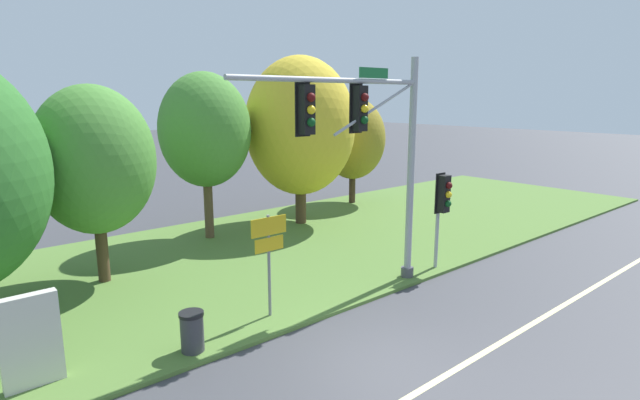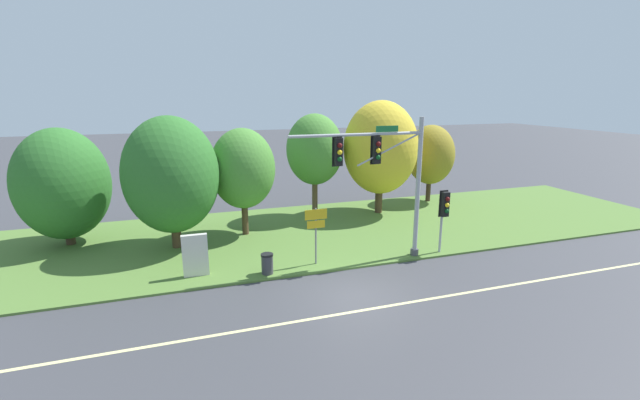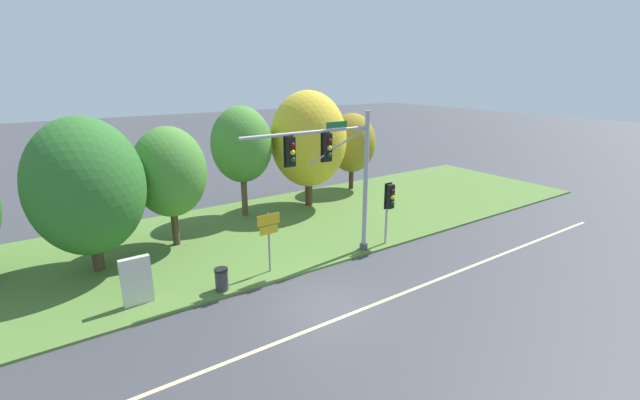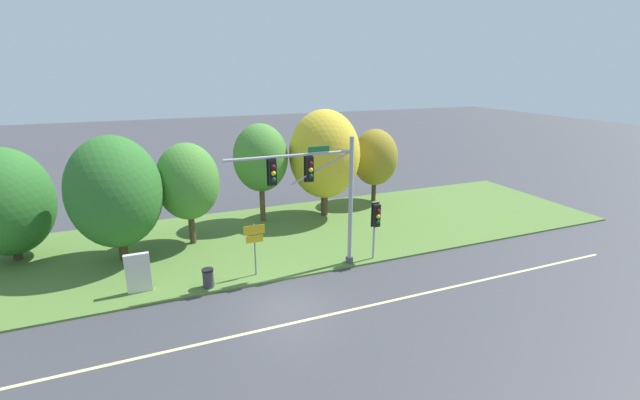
# 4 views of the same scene
# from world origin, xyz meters

# --- Properties ---
(ground_plane) EXTENTS (160.00, 160.00, 0.00)m
(ground_plane) POSITION_xyz_m (0.00, 0.00, 0.00)
(ground_plane) COLOR #3D3D42
(lane_stripe) EXTENTS (36.00, 0.16, 0.01)m
(lane_stripe) POSITION_xyz_m (0.00, -1.20, 0.00)
(lane_stripe) COLOR beige
(lane_stripe) RESTS_ON ground
(grass_verge) EXTENTS (48.00, 11.50, 0.10)m
(grass_verge) POSITION_xyz_m (0.00, 8.25, 0.05)
(grass_verge) COLOR #517533
(grass_verge) RESTS_ON ground
(traffic_signal_mast) EXTENTS (6.58, 0.49, 6.80)m
(traffic_signal_mast) POSITION_xyz_m (2.72, 3.00, 4.55)
(traffic_signal_mast) COLOR #9EA0A5
(traffic_signal_mast) RESTS_ON grass_verge
(pedestrian_signal_near_kerb) EXTENTS (0.46, 0.55, 3.23)m
(pedestrian_signal_near_kerb) POSITION_xyz_m (5.91, 2.80, 2.45)
(pedestrian_signal_near_kerb) COLOR #9EA0A5
(pedestrian_signal_near_kerb) RESTS_ON grass_verge
(route_sign_post) EXTENTS (1.07, 0.08, 2.72)m
(route_sign_post) POSITION_xyz_m (-0.54, 3.45, 1.98)
(route_sign_post) COLOR slate
(route_sign_post) RESTS_ON grass_verge
(tree_left_of_mast) EXTENTS (4.75, 4.75, 6.81)m
(tree_left_of_mast) POSITION_xyz_m (-6.77, 7.93, 3.93)
(tree_left_of_mast) COLOR #4C3823
(tree_left_of_mast) RESTS_ON grass_verge
(tree_behind_signpost) EXTENTS (3.57, 3.57, 6.03)m
(tree_behind_signpost) POSITION_xyz_m (-3.02, 8.93, 3.89)
(tree_behind_signpost) COLOR #4C3823
(tree_behind_signpost) RESTS_ON grass_verge
(tree_mid_verge) EXTENTS (3.60, 3.60, 6.63)m
(tree_mid_verge) POSITION_xyz_m (1.88, 11.23, 4.46)
(tree_mid_verge) COLOR brown
(tree_mid_verge) RESTS_ON grass_verge
(tree_tall_centre) EXTENTS (4.87, 4.87, 7.43)m
(tree_tall_centre) POSITION_xyz_m (6.24, 10.70, 4.47)
(tree_tall_centre) COLOR #4C3823
(tree_tall_centre) RESTS_ON grass_verge
(tree_right_far) EXTENTS (3.46, 3.46, 5.64)m
(tree_right_far) POSITION_xyz_m (11.15, 12.40, 3.56)
(tree_right_far) COLOR #423021
(tree_right_far) RESTS_ON grass_verge
(info_kiosk) EXTENTS (1.10, 0.24, 1.90)m
(info_kiosk) POSITION_xyz_m (-5.98, 3.84, 1.04)
(info_kiosk) COLOR beige
(info_kiosk) RESTS_ON grass_verge
(trash_bin) EXTENTS (0.56, 0.56, 0.93)m
(trash_bin) POSITION_xyz_m (-2.95, 3.07, 0.57)
(trash_bin) COLOR #38383D
(trash_bin) RESTS_ON grass_verge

